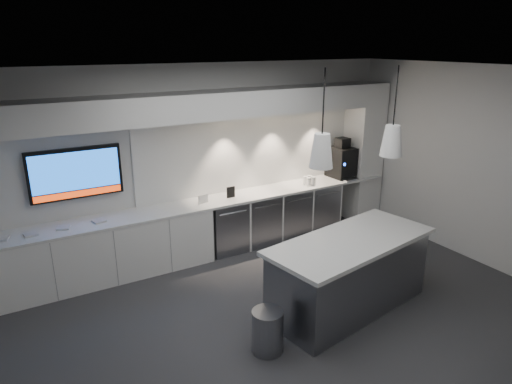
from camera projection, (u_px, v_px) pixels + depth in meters
floor at (285, 318)px, 5.71m from camera, size 7.00×7.00×0.00m
ceiling at (291, 72)px, 4.77m from camera, size 7.00×7.00×0.00m
wall_back at (200, 160)px, 7.30m from camera, size 7.00×0.00×7.00m
wall_front at (487, 312)px, 3.19m from camera, size 7.00×0.00×7.00m
wall_right at (479, 166)px, 6.91m from camera, size 0.00×7.00×7.00m
back_counter at (210, 202)px, 7.22m from camera, size 6.80×0.65×0.04m
left_base_cabinets at (100, 252)px, 6.53m from camera, size 3.30×0.63×0.86m
fridge_unit_a at (225, 226)px, 7.49m from camera, size 0.60×0.61×0.85m
fridge_unit_b at (258, 219)px, 7.79m from camera, size 0.60×0.61×0.85m
fridge_unit_c at (289, 212)px, 8.09m from camera, size 0.60×0.61×0.85m
fridge_unit_d at (317, 206)px, 8.39m from camera, size 0.60×0.61×0.85m
backsplash at (265, 149)px, 7.84m from camera, size 4.60×0.03×1.30m
soffit at (206, 105)px, 6.77m from camera, size 6.90×0.60×0.40m
column at (363, 153)px, 8.64m from camera, size 0.55×0.55×2.60m
wall_tv at (76, 173)px, 6.33m from camera, size 1.25×0.07×0.72m
island at (349, 273)px, 5.82m from camera, size 2.39×1.33×0.96m
bin at (268, 331)px, 5.05m from camera, size 0.43×0.43×0.50m
coffee_machine at (341, 161)px, 8.43m from camera, size 0.42×0.59×0.73m
sign_black at (231, 192)px, 7.35m from camera, size 0.14×0.02×0.18m
sign_white at (203, 199)px, 7.09m from camera, size 0.18×0.07×0.14m
cup_cluster at (309, 181)px, 8.00m from camera, size 0.18×0.18×0.15m
tray_a at (2, 239)px, 5.80m from camera, size 0.20×0.20×0.02m
tray_b at (31, 235)px, 5.93m from camera, size 0.18×0.18×0.02m
tray_c at (64, 228)px, 6.15m from camera, size 0.20×0.20×0.02m
tray_d at (99, 221)px, 6.38m from camera, size 0.19×0.19×0.02m
pendant_left at (321, 150)px, 5.04m from camera, size 0.27×0.27×1.08m
pendant_right at (392, 140)px, 5.55m from camera, size 0.27×0.27×1.08m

